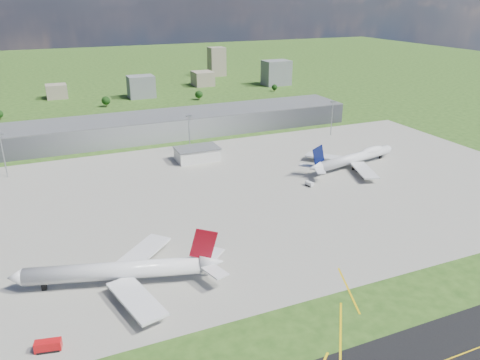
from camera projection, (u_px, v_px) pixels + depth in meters
name	position (u px, v px, depth m)	size (l,w,h in m)	color
ground	(162.00, 141.00, 336.14)	(1400.00, 1400.00, 0.00)	#2A4C17
apron	(233.00, 195.00, 245.82)	(360.00, 190.00, 0.08)	gray
terminal	(156.00, 126.00, 346.20)	(300.00, 42.00, 15.00)	gray
ops_building	(197.00, 154.00, 295.63)	(26.00, 16.00, 8.00)	silver
mast_west	(2.00, 148.00, 263.01)	(3.50, 2.00, 25.90)	gray
mast_center	(189.00, 128.00, 303.40)	(3.50, 2.00, 25.90)	gray
mast_east	(332.00, 112.00, 343.79)	(3.50, 2.00, 25.90)	gray
airliner_red_twin	(122.00, 271.00, 167.58)	(74.48, 56.88, 20.81)	silver
airliner_blue_quad	(355.00, 158.00, 285.13)	(72.40, 55.99, 19.05)	silver
fire_truck	(48.00, 346.00, 137.29)	(7.99, 4.30, 3.38)	red
tug_yellow	(212.00, 264.00, 180.92)	(3.69, 3.45, 1.65)	orange
van_white_near	(309.00, 184.00, 256.30)	(3.25, 5.27, 2.51)	white
van_white_far	(327.00, 167.00, 281.98)	(5.36, 3.15, 2.59)	silver
bldg_cw	(57.00, 91.00, 473.86)	(20.00, 18.00, 14.00)	gray
bldg_c	(141.00, 87.00, 476.13)	(26.00, 20.00, 22.00)	slate
bldg_ce	(203.00, 79.00, 540.78)	(22.00, 24.00, 16.00)	gray
bldg_e	(276.00, 73.00, 542.32)	(30.00, 22.00, 28.00)	slate
bldg_tall_e	(217.00, 62.00, 603.05)	(20.00, 18.00, 36.00)	gray
tree_c	(106.00, 101.00, 437.72)	(8.10, 8.10, 9.90)	#382314
tree_e	(199.00, 94.00, 466.61)	(7.65, 7.65, 9.35)	#382314
tree_far_e	(275.00, 87.00, 508.56)	(6.30, 6.30, 7.70)	#382314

